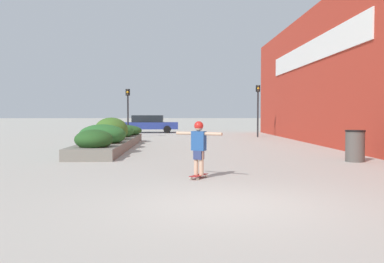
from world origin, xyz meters
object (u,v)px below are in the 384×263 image
skateboard (199,176)px  traffic_light_right (258,102)px  traffic_light_left (128,104)px  trash_bin (355,146)px  car_leftmost (337,124)px  skateboarder (199,142)px  car_center_left (149,124)px

skateboard → traffic_light_right: traffic_light_right is taller
traffic_light_left → traffic_light_right: bearing=1.5°
traffic_light_left → traffic_light_right: traffic_light_right is taller
trash_bin → car_leftmost: size_ratio=0.22×
car_leftmost → traffic_light_right: bearing=118.8°
skateboarder → traffic_light_right: (5.02, 18.83, 1.54)m
skateboard → skateboarder: bearing=-46.5°
car_leftmost → traffic_light_left: traffic_light_left is taller
car_leftmost → traffic_light_left: (-16.02, -4.10, 1.47)m
skateboard → trash_bin: (5.48, 3.59, 0.47)m
trash_bin → traffic_light_right: (-0.46, 15.24, 1.91)m
car_center_left → traffic_light_left: size_ratio=1.45×
car_leftmost → traffic_light_right: 8.21m
car_leftmost → car_center_left: size_ratio=1.00×
skateboard → car_center_left: size_ratio=0.15×
skateboarder → car_center_left: (-2.98, 26.02, -0.13)m
skateboarder → traffic_light_left: bearing=131.5°
skateboard → car_leftmost: bearing=91.5°
traffic_light_left → trash_bin: bearing=-57.9°
trash_bin → traffic_light_right: traffic_light_right is taller
trash_bin → traffic_light_left: size_ratio=0.32×
skateboarder → traffic_light_right: size_ratio=0.38×
skateboarder → car_center_left: 26.19m
skateboard → traffic_light_left: size_ratio=0.21×
car_center_left → traffic_light_right: traffic_light_right is taller
trash_bin → car_center_left: bearing=110.7°
trash_bin → skateboarder: bearing=-146.8°
car_leftmost → trash_bin: bearing=161.0°
skateboard → traffic_light_right: size_ratio=0.19×
car_leftmost → traffic_light_left: 16.60m
skateboarder → trash_bin: (5.48, 3.59, -0.37)m
skateboard → traffic_light_left: (-3.94, 18.60, 2.20)m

